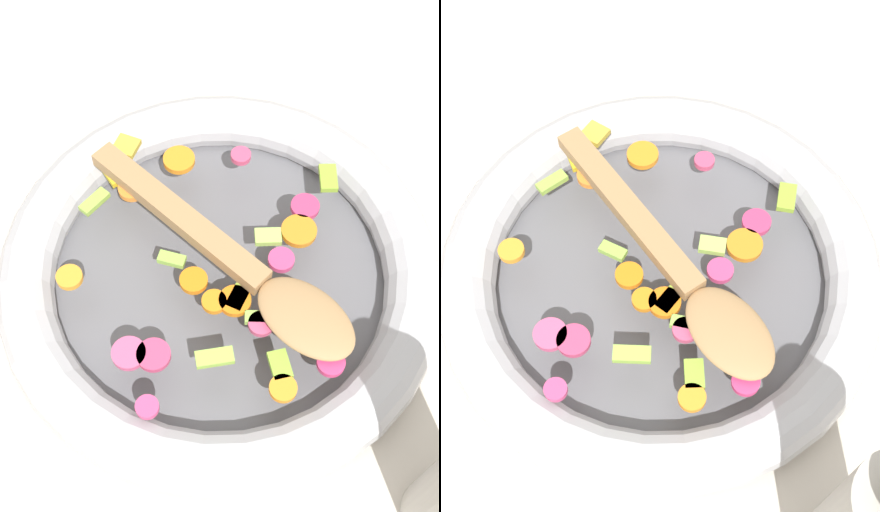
% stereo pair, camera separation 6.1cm
% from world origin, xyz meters
% --- Properties ---
extents(ground_plane, '(4.00, 4.00, 0.00)m').
position_xyz_m(ground_plane, '(0.00, 0.00, 0.00)').
color(ground_plane, beige).
extents(skillet, '(0.39, 0.39, 0.05)m').
position_xyz_m(skillet, '(0.00, 0.00, 0.02)').
color(skillet, slate).
rests_on(skillet, ground_plane).
extents(chopped_vegetables, '(0.26, 0.28, 0.01)m').
position_xyz_m(chopped_vegetables, '(0.01, 0.01, 0.05)').
color(chopped_vegetables, orange).
rests_on(chopped_vegetables, skillet).
extents(wooden_spoon, '(0.21, 0.24, 0.01)m').
position_xyz_m(wooden_spoon, '(-0.02, 0.02, 0.06)').
color(wooden_spoon, '#A87F51').
rests_on(wooden_spoon, chopped_vegetables).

